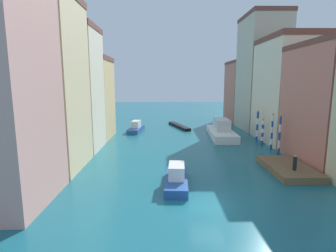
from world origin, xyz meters
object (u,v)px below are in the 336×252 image
Objects in this scene: vaporetto_white at (221,131)px; motorboat_0 at (136,128)px; waterfront_dock at (288,168)px; person_on_dock at (295,163)px; mooring_pole_2 at (263,131)px; gondola_black at (179,126)px; motorboat_1 at (177,178)px; mooring_pole_0 at (280,135)px; mooring_pole_1 at (272,132)px; mooring_pole_3 at (257,126)px.

motorboat_0 is at bearing 159.58° from vaporetto_white.
motorboat_0 reaches higher than waterfront_dock.
person_on_dock is (-0.15, -1.55, 1.04)m from waterfront_dock.
mooring_pole_2 is 0.42× the size of gondola_black.
person_on_dock is at bearing 10.08° from motorboat_1.
motorboat_0 reaches higher than gondola_black.
waterfront_dock is at bearing 17.17° from motorboat_1.
gondola_black is at bearing 27.61° from motorboat_0.
motorboat_0 is (-17.65, 23.91, -0.69)m from person_on_dock.
mooring_pole_0 reaches higher than person_on_dock.
waterfront_dock is at bearing -104.18° from mooring_pole_0.
motorboat_1 is (-11.42, -2.03, -0.69)m from person_on_dock.
vaporetto_white is at bearing 119.51° from mooring_pole_1.
waterfront_dock is 1.49× the size of mooring_pole_3.
mooring_pole_2 is at bearing 82.14° from waterfront_dock.
mooring_pole_1 is 3.17m from mooring_pole_2.
motorboat_1 is at bearing -112.24° from vaporetto_white.
mooring_pole_0 is 1.04× the size of mooring_pole_1.
person_on_dock reaches higher than waterfront_dock.
mooring_pole_1 is at bearing 79.86° from person_on_dock.
person_on_dock is 0.40× the size of mooring_pole_2.
mooring_pole_2 is at bearing -29.19° from motorboat_0.
mooring_pole_0 is 2.78m from mooring_pole_1.
mooring_pole_0 reaches higher than waterfront_dock.
vaporetto_white is (-4.82, 8.51, -1.51)m from mooring_pole_1.
motorboat_1 is (6.22, -25.94, -0.00)m from motorboat_0.
waterfront_dock is at bearing -97.86° from mooring_pole_2.
mooring_pole_2 reaches higher than gondola_black.
gondola_black is (-11.24, 18.23, -2.28)m from mooring_pole_1.
motorboat_0 is 26.67m from motorboat_1.
vaporetto_white is (-3.04, 18.47, -0.35)m from person_on_dock.
waterfront_dock is 6.26m from mooring_pole_0.
mooring_pole_2 is (0.17, 5.89, -0.62)m from mooring_pole_0.
person_on_dock is 0.26× the size of motorboat_1.
mooring_pole_3 is (-0.22, 1.65, 0.48)m from mooring_pole_2.
gondola_black is 1.55× the size of motorboat_1.
person_on_dock is 0.31× the size of mooring_pole_1.
waterfront_dock is 17.23m from vaporetto_white.
mooring_pole_2 is (1.59, 11.53, 1.68)m from waterfront_dock.
mooring_pole_2 is 18.89m from gondola_black.
vaporetto_white is 1.85× the size of motorboat_1.
motorboat_1 is at bearing -76.51° from motorboat_0.
mooring_pole_0 is at bearing -89.59° from mooring_pole_3.
vaporetto_white is 1.66× the size of motorboat_0.
motorboat_0 is at bearing 154.40° from mooring_pole_3.
mooring_pole_1 reaches higher than mooring_pole_3.
motorboat_0 is (-19.38, 10.83, -1.33)m from mooring_pole_2.
mooring_pole_2 is 0.58× the size of motorboat_0.
mooring_pole_2 is 7.27m from vaporetto_white.
waterfront_dock is at bearing 84.56° from person_on_dock.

